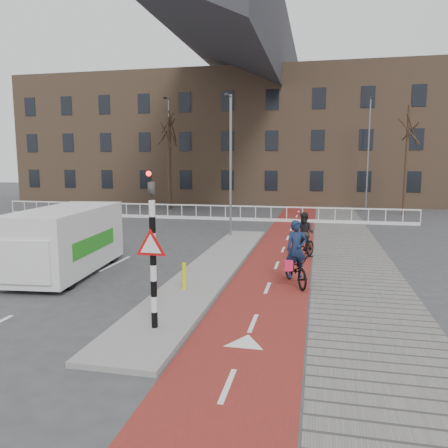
# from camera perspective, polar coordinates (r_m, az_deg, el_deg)

# --- Properties ---
(ground) EXTENTS (120.00, 120.00, 0.00)m
(ground) POSITION_cam_1_polar(r_m,az_deg,el_deg) (11.91, -2.74, -10.62)
(ground) COLOR #38383A
(ground) RESTS_ON ground
(bike_lane) EXTENTS (2.50, 60.00, 0.01)m
(bike_lane) POSITION_cam_1_polar(r_m,az_deg,el_deg) (21.29, 8.15, -2.28)
(bike_lane) COLOR maroon
(bike_lane) RESTS_ON ground
(sidewalk) EXTENTS (3.00, 60.00, 0.01)m
(sidewalk) POSITION_cam_1_polar(r_m,az_deg,el_deg) (21.28, 15.70, -2.50)
(sidewalk) COLOR slate
(sidewalk) RESTS_ON ground
(curb_island) EXTENTS (1.80, 16.00, 0.12)m
(curb_island) POSITION_cam_1_polar(r_m,az_deg,el_deg) (15.78, -1.46, -5.67)
(curb_island) COLOR gray
(curb_island) RESTS_ON ground
(traffic_signal) EXTENTS (0.80, 0.80, 3.68)m
(traffic_signal) POSITION_cam_1_polar(r_m,az_deg,el_deg) (9.72, -9.32, -2.87)
(traffic_signal) COLOR black
(traffic_signal) RESTS_ON curb_island
(bollard) EXTENTS (0.12, 0.12, 0.80)m
(bollard) POSITION_cam_1_polar(r_m,az_deg,el_deg) (12.86, -5.22, -6.80)
(bollard) COLOR yellow
(bollard) RESTS_ON curb_island
(cyclist_near) EXTENTS (1.36, 2.07, 2.03)m
(cyclist_near) POSITION_cam_1_polar(r_m,az_deg,el_deg) (13.82, 9.37, -5.09)
(cyclist_near) COLOR black
(cyclist_near) RESTS_ON bike_lane
(cyclist_far) EXTENTS (1.16, 1.75, 1.85)m
(cyclist_far) POSITION_cam_1_polar(r_m,az_deg,el_deg) (17.51, 10.45, -2.03)
(cyclist_far) COLOR black
(cyclist_far) RESTS_ON bike_lane
(van) EXTENTS (2.61, 5.43, 2.26)m
(van) POSITION_cam_1_polar(r_m,az_deg,el_deg) (15.87, -19.89, -1.92)
(van) COLOR silver
(van) RESTS_ON ground
(railing) EXTENTS (28.00, 0.10, 0.99)m
(railing) POSITION_cam_1_polar(r_m,az_deg,el_deg) (29.21, -3.66, 1.21)
(railing) COLOR silver
(railing) RESTS_ON ground
(townhouse_row) EXTENTS (46.00, 10.00, 15.90)m
(townhouse_row) POSITION_cam_1_polar(r_m,az_deg,el_deg) (43.48, 4.41, 13.39)
(townhouse_row) COLOR #7F6047
(townhouse_row) RESTS_ON ground
(tree_mid) EXTENTS (0.29, 0.29, 7.34)m
(tree_mid) POSITION_cam_1_polar(r_m,az_deg,el_deg) (35.54, -7.14, 7.84)
(tree_mid) COLOR #322116
(tree_mid) RESTS_ON ground
(tree_right) EXTENTS (0.22, 0.22, 7.75)m
(tree_right) POSITION_cam_1_polar(r_m,az_deg,el_deg) (33.97, 22.71, 7.61)
(tree_right) COLOR #322116
(tree_right) RESTS_ON ground
(streetlight_near) EXTENTS (0.12, 0.12, 7.06)m
(streetlight_near) POSITION_cam_1_polar(r_m,az_deg,el_deg) (21.88, 0.87, 7.37)
(streetlight_near) COLOR slate
(streetlight_near) RESTS_ON ground
(streetlight_left) EXTENTS (0.12, 0.12, 8.96)m
(streetlight_left) POSITION_cam_1_polar(r_m,az_deg,el_deg) (36.78, -7.12, 9.11)
(streetlight_left) COLOR slate
(streetlight_left) RESTS_ON ground
(streetlight_right) EXTENTS (0.12, 0.12, 8.63)m
(streetlight_right) POSITION_cam_1_polar(r_m,az_deg,el_deg) (35.69, 18.31, 8.54)
(streetlight_right) COLOR slate
(streetlight_right) RESTS_ON ground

